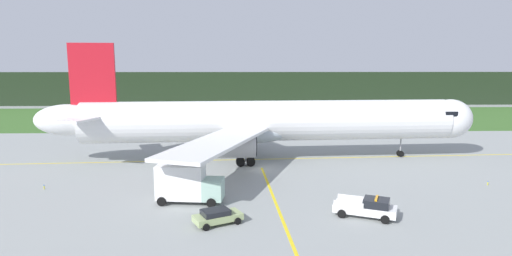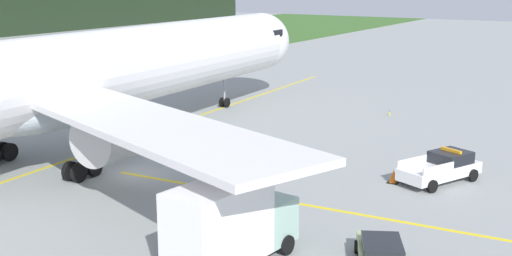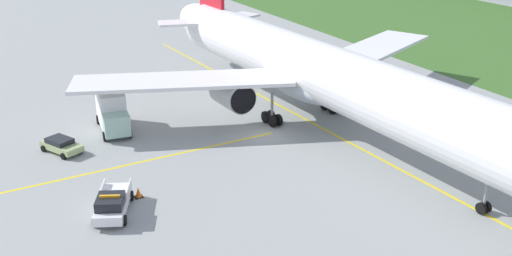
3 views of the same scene
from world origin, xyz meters
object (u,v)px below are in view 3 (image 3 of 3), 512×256
Objects in this scene: airliner at (322,74)px; ops_pickup_truck at (113,203)px; catering_truck at (112,111)px; apron_cone at (138,192)px; staff_car at (61,145)px.

airliner is 10.80× the size of ops_pickup_truck.
catering_truck is 15.08m from apron_cone.
catering_truck is 6.62m from staff_car.
airliner is 20.74m from catering_truck.
catering_truck reaches higher than staff_car.
staff_car is 5.45× the size of apron_cone.
ops_pickup_truck is 0.86× the size of catering_truck.
apron_cone is at bearing -7.70° from catering_truck.
catering_truck is at bearing 165.07° from ops_pickup_truck.
apron_cone is (11.59, 3.59, -0.30)m from staff_car.
airliner is at bearing 106.84° from apron_cone.
apron_cone is (6.22, -20.53, -5.07)m from airliner.
staff_car is (-13.30, -1.18, -0.20)m from ops_pickup_truck.
airliner is 14.00× the size of staff_car.
airliner reaches higher than catering_truck.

